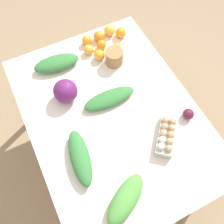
{
  "coord_description": "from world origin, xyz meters",
  "views": [
    {
      "loc": [
        -0.67,
        0.33,
        2.23
      ],
      "look_at": [
        0.0,
        0.0,
        0.79
      ],
      "focal_mm": 40.0,
      "sensor_mm": 36.0,
      "label": 1
    }
  ],
  "objects": [
    {
      "name": "dining_table",
      "position": [
        0.0,
        0.0,
        0.69
      ],
      "size": [
        1.48,
        1.08,
        0.77
      ],
      "color": "silver",
      "rests_on": "ground_plane"
    },
    {
      "name": "orange_2",
      "position": [
        0.45,
        -0.12,
        0.81
      ],
      "size": [
        0.08,
        0.08,
        0.08
      ],
      "primitive_type": "sphere",
      "color": "orange",
      "rests_on": "dining_table"
    },
    {
      "name": "orange_0",
      "position": [
        0.62,
        -0.19,
        0.81
      ],
      "size": [
        0.08,
        0.08,
        0.08
      ],
      "primitive_type": "sphere",
      "color": "orange",
      "rests_on": "dining_table"
    },
    {
      "name": "greens_bunch_scallion",
      "position": [
        -0.52,
        0.18,
        0.82
      ],
      "size": [
        0.27,
        0.33,
        0.1
      ],
      "primitive_type": "ellipsoid",
      "rotation": [
        0.0,
        0.0,
        2.12
      ],
      "color": "#4C933D",
      "rests_on": "dining_table"
    },
    {
      "name": "greens_bunch_chard",
      "position": [
        0.09,
        -0.03,
        0.8
      ],
      "size": [
        0.13,
        0.36,
        0.07
      ],
      "primitive_type": "ellipsoid",
      "rotation": [
        0.0,
        0.0,
        1.55
      ],
      "color": "#337538",
      "rests_on": "dining_table"
    },
    {
      "name": "egg_carton",
      "position": [
        -0.3,
        -0.22,
        0.82
      ],
      "size": [
        0.27,
        0.25,
        0.09
      ],
      "rotation": [
        0.0,
        0.0,
        5.58
      ],
      "color": "#A8A8A3",
      "rests_on": "dining_table"
    },
    {
      "name": "beet_root",
      "position": [
        -0.24,
        -0.43,
        0.81
      ],
      "size": [
        0.07,
        0.07,
        0.07
      ],
      "primitive_type": "sphere",
      "color": "#5B1933",
      "rests_on": "dining_table"
    },
    {
      "name": "greens_bunch_beet_tops",
      "position": [
        0.52,
        0.19,
        0.81
      ],
      "size": [
        0.17,
        0.34,
        0.08
      ],
      "primitive_type": "ellipsoid",
      "rotation": [
        0.0,
        0.0,
        4.6
      ],
      "color": "#337538",
      "rests_on": "dining_table"
    },
    {
      "name": "cabbage_purple",
      "position": [
        0.25,
        0.22,
        0.85
      ],
      "size": [
        0.16,
        0.16,
        0.16
      ],
      "primitive_type": "sphere",
      "color": "#601E5B",
      "rests_on": "dining_table"
    },
    {
      "name": "ground_plane",
      "position": [
        0.0,
        0.0,
        0.0
      ],
      "size": [
        8.0,
        8.0,
        0.0
      ],
      "primitive_type": "plane",
      "color": "#937A5B"
    },
    {
      "name": "orange_6",
      "position": [
        0.62,
        -0.1,
        0.81
      ],
      "size": [
        0.07,
        0.07,
        0.07
      ],
      "primitive_type": "sphere",
      "color": "orange",
      "rests_on": "dining_table"
    },
    {
      "name": "orange_4",
      "position": [
        0.64,
        -0.29,
        0.81
      ],
      "size": [
        0.08,
        0.08,
        0.08
      ],
      "primitive_type": "sphere",
      "color": "#F9A833",
      "rests_on": "dining_table"
    },
    {
      "name": "orange_1",
      "position": [
        0.54,
        -0.18,
        0.81
      ],
      "size": [
        0.07,
        0.07,
        0.07
      ],
      "primitive_type": "sphere",
      "color": "orange",
      "rests_on": "dining_table"
    },
    {
      "name": "orange_7",
      "position": [
        0.54,
        -0.07,
        0.81
      ],
      "size": [
        0.07,
        0.07,
        0.07
      ],
      "primitive_type": "sphere",
      "color": "#F9A833",
      "rests_on": "dining_table"
    },
    {
      "name": "greens_bunch_dandelion",
      "position": [
        -0.2,
        0.31,
        0.82
      ],
      "size": [
        0.37,
        0.17,
        0.09
      ],
      "primitive_type": "ellipsoid",
      "rotation": [
        0.0,
        0.0,
        2.98
      ],
      "color": "#337538",
      "rests_on": "dining_table"
    },
    {
      "name": "paper_bag",
      "position": [
        0.37,
        -0.2,
        0.83
      ],
      "size": [
        0.13,
        0.13,
        0.11
      ],
      "primitive_type": "cylinder",
      "color": "#997047",
      "rests_on": "dining_table"
    },
    {
      "name": "orange_5",
      "position": [
        0.47,
        -0.27,
        0.81
      ],
      "size": [
        0.07,
        0.07,
        0.07
      ],
      "primitive_type": "sphere",
      "color": "orange",
      "rests_on": "dining_table"
    },
    {
      "name": "orange_3",
      "position": [
        0.58,
        -0.36,
        0.81
      ],
      "size": [
        0.08,
        0.08,
        0.08
      ],
      "primitive_type": "sphere",
      "color": "orange",
      "rests_on": "dining_table"
    }
  ]
}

